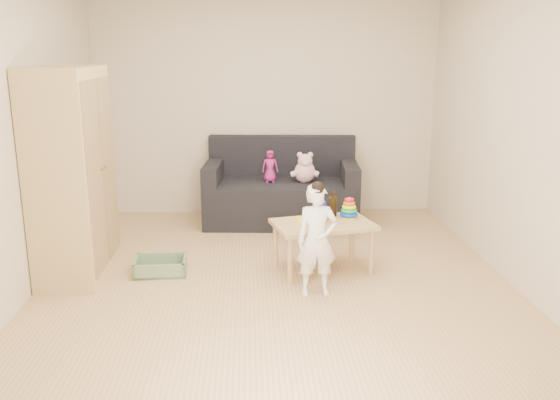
{
  "coord_description": "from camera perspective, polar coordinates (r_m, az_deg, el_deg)",
  "views": [
    {
      "loc": [
        -0.22,
        -4.78,
        1.95
      ],
      "look_at": [
        0.05,
        0.25,
        0.65
      ],
      "focal_mm": 38.0,
      "sensor_mm": 36.0,
      "label": 1
    }
  ],
  "objects": [
    {
      "name": "brown_bottle",
      "position": [
        5.44,
        5.1,
        -0.56
      ],
      "size": [
        0.08,
        0.08,
        0.22
      ],
      "color": "black",
      "rests_on": "play_table"
    },
    {
      "name": "storage_bin",
      "position": [
        5.41,
        -11.41,
        -6.22
      ],
      "size": [
        0.46,
        0.35,
        0.13
      ],
      "primitive_type": null,
      "rotation": [
        0.0,
        0.0,
        0.04
      ],
      "color": "#69835F",
      "rests_on": "ground"
    },
    {
      "name": "toddler",
      "position": [
        4.76,
        3.57,
        -4.02
      ],
      "size": [
        0.34,
        0.24,
        0.89
      ],
      "primitive_type": "imported",
      "rotation": [
        0.0,
        0.0,
        0.05
      ],
      "color": "white",
      "rests_on": "ground"
    },
    {
      "name": "doll",
      "position": [
        6.64,
        -0.97,
        3.24
      ],
      "size": [
        0.19,
        0.13,
        0.35
      ],
      "primitive_type": "imported",
      "rotation": [
        0.0,
        0.0,
        0.07
      ],
      "color": "#AE2075",
      "rests_on": "sofa"
    },
    {
      "name": "wooden_figure",
      "position": [
        5.18,
        3.34,
        -1.79
      ],
      "size": [
        0.05,
        0.05,
        0.1
      ],
      "primitive_type": null,
      "rotation": [
        0.0,
        0.0,
        0.56
      ],
      "color": "brown",
      "rests_on": "play_table"
    },
    {
      "name": "wardrobe",
      "position": [
        5.39,
        -19.41,
        2.4
      ],
      "size": [
        0.5,
        1.0,
        1.8
      ],
      "primitive_type": "cube",
      "color": "#D0B972",
      "rests_on": "ground"
    },
    {
      "name": "pink_bear",
      "position": [
        6.65,
        2.41,
        2.94
      ],
      "size": [
        0.31,
        0.28,
        0.29
      ],
      "primitive_type": null,
      "rotation": [
        0.0,
        0.0,
        -0.32
      ],
      "color": "#FFBBC7",
      "rests_on": "sofa"
    },
    {
      "name": "sofa",
      "position": [
        6.77,
        0.13,
        -0.18
      ],
      "size": [
        1.77,
        0.98,
        0.48
      ],
      "primitive_type": "cube",
      "rotation": [
        0.0,
        0.0,
        -0.07
      ],
      "color": "black",
      "rests_on": "ground"
    },
    {
      "name": "play_table",
      "position": [
        5.31,
        4.13,
        -4.52
      ],
      "size": [
        0.96,
        0.73,
        0.45
      ],
      "primitive_type": "cube",
      "rotation": [
        0.0,
        0.0,
        0.24
      ],
      "color": "tan",
      "rests_on": "ground"
    },
    {
      "name": "ring_stacker",
      "position": [
        5.38,
        6.65,
        -0.97
      ],
      "size": [
        0.16,
        0.16,
        0.19
      ],
      "color": "#D5DB0B",
      "rests_on": "play_table"
    },
    {
      "name": "room",
      "position": [
        4.83,
        -0.44,
        6.73
      ],
      "size": [
        4.5,
        4.5,
        4.5
      ],
      "color": "tan",
      "rests_on": "ground"
    },
    {
      "name": "blue_plush",
      "position": [
        5.31,
        3.9,
        -0.81
      ],
      "size": [
        0.22,
        0.2,
        0.21
      ],
      "primitive_type": null,
      "rotation": [
        0.0,
        0.0,
        0.49
      ],
      "color": "#1C38FF",
      "rests_on": "play_table"
    },
    {
      "name": "yellow_book",
      "position": [
        5.29,
        2.76,
        -1.93
      ],
      "size": [
        0.22,
        0.22,
        0.02
      ],
      "primitive_type": "cube",
      "rotation": [
        0.0,
        0.0,
        0.04
      ],
      "color": "yellow",
      "rests_on": "play_table"
    }
  ]
}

